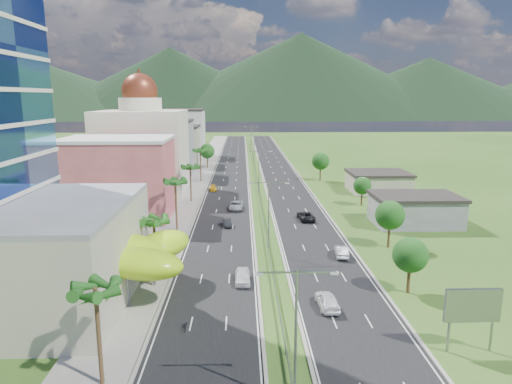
{
  "coord_description": "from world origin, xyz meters",
  "views": [
    {
      "loc": [
        -3.88,
        -55.82,
        23.17
      ],
      "look_at": [
        -1.54,
        21.59,
        7.0
      ],
      "focal_mm": 32.0,
      "sensor_mm": 36.0,
      "label": 1
    }
  ],
  "objects": [
    {
      "name": "leafy_tree_ra",
      "position": [
        16.0,
        -5.0,
        4.78
      ],
      "size": [
        4.2,
        4.2,
        6.9
      ],
      "color": "#47301C",
      "rests_on": "ground"
    },
    {
      "name": "palm_tree_b",
      "position": [
        -15.5,
        2.0,
        7.06
      ],
      "size": [
        3.6,
        3.6,
        8.1
      ],
      "color": "#47301C",
      "rests_on": "ground"
    },
    {
      "name": "car_dark_far_right",
      "position": [
        8.23,
        28.45,
        0.84
      ],
      "size": [
        3.19,
        5.99,
        1.6
      ],
      "primitive_type": "imported",
      "rotation": [
        0.0,
        0.0,
        3.24
      ],
      "color": "black",
      "rests_on": "road_right"
    },
    {
      "name": "motorcycle",
      "position": [
        -9.76,
        -13.17,
        0.63
      ],
      "size": [
        0.63,
        1.86,
        1.18
      ],
      "primitive_type": "imported",
      "rotation": [
        0.0,
        0.0,
        0.04
      ],
      "color": "black",
      "rests_on": "road_left"
    },
    {
      "name": "car_silver_right",
      "position": [
        10.7,
        7.87,
        0.84
      ],
      "size": [
        2.2,
        5.03,
        1.61
      ],
      "primitive_type": "imported",
      "rotation": [
        0.0,
        0.0,
        3.04
      ],
      "color": "#B7B9C0",
      "rests_on": "road_right"
    },
    {
      "name": "streetlight_median_a",
      "position": [
        0.0,
        -25.0,
        6.75
      ],
      "size": [
        6.04,
        0.25,
        11.0
      ],
      "color": "gray",
      "rests_on": "ground"
    },
    {
      "name": "road_right",
      "position": [
        7.5,
        90.0,
        0.02
      ],
      "size": [
        11.0,
        260.0,
        0.04
      ],
      "primitive_type": "cube",
      "color": "black",
      "rests_on": "ground"
    },
    {
      "name": "midrise_grey",
      "position": [
        -27.0,
        80.0,
        8.0
      ],
      "size": [
        16.0,
        15.0,
        16.0
      ],
      "primitive_type": "cube",
      "color": "slate",
      "rests_on": "ground"
    },
    {
      "name": "midrise_white",
      "position": [
        -27.0,
        125.0,
        9.0
      ],
      "size": [
        16.0,
        15.0,
        18.0
      ],
      "primitive_type": "cube",
      "color": "silver",
      "rests_on": "ground"
    },
    {
      "name": "car_yellow_far_left",
      "position": [
        -11.35,
        57.13,
        0.66
      ],
      "size": [
        2.12,
        4.39,
        1.23
      ],
      "primitive_type": "imported",
      "rotation": [
        0.0,
        0.0,
        0.09
      ],
      "color": "yellow",
      "rests_on": "road_left"
    },
    {
      "name": "midrise_beige",
      "position": [
        -27.0,
        102.0,
        6.5
      ],
      "size": [
        16.0,
        15.0,
        13.0
      ],
      "primitive_type": "cube",
      "color": "#BBB49A",
      "rests_on": "ground"
    },
    {
      "name": "sidewalk_left",
      "position": [
        -17.0,
        90.0,
        0.06
      ],
      "size": [
        7.0,
        260.0,
        0.12
      ],
      "primitive_type": "cube",
      "color": "gray",
      "rests_on": "ground"
    },
    {
      "name": "leafy_tree_rb",
      "position": [
        19.0,
        12.0,
        5.18
      ],
      "size": [
        4.55,
        4.55,
        7.47
      ],
      "color": "#47301C",
      "rests_on": "ground"
    },
    {
      "name": "car_silver_mid_left",
      "position": [
        -5.23,
        37.27,
        0.86
      ],
      "size": [
        2.98,
        5.99,
        1.63
      ],
      "primitive_type": "imported",
      "rotation": [
        0.0,
        0.0,
        -0.05
      ],
      "color": "#B8BBC1",
      "rests_on": "road_left"
    },
    {
      "name": "palm_tree_a",
      "position": [
        -15.5,
        -22.0,
        8.02
      ],
      "size": [
        3.6,
        3.6,
        9.1
      ],
      "color": "#47301C",
      "rests_on": "ground"
    },
    {
      "name": "car_white_near_left",
      "position": [
        -3.94,
        -1.32,
        0.86
      ],
      "size": [
        1.94,
        4.81,
        1.64
      ],
      "primitive_type": "imported",
      "rotation": [
        0.0,
        0.0,
        0.0
      ],
      "color": "white",
      "rests_on": "road_left"
    },
    {
      "name": "road_left",
      "position": [
        -7.5,
        90.0,
        0.02
      ],
      "size": [
        11.0,
        260.0,
        0.04
      ],
      "primitive_type": "cube",
      "color": "black",
      "rests_on": "ground"
    },
    {
      "name": "streetlight_median_c",
      "position": [
        0.0,
        50.0,
        6.75
      ],
      "size": [
        6.04,
        0.25,
        11.0
      ],
      "color": "gray",
      "rests_on": "ground"
    },
    {
      "name": "palm_tree_c",
      "position": [
        -15.5,
        22.0,
        8.5
      ],
      "size": [
        3.6,
        3.6,
        9.6
      ],
      "color": "#47301C",
      "rests_on": "ground"
    },
    {
      "name": "lime_canopy",
      "position": [
        -20.0,
        -4.0,
        4.99
      ],
      "size": [
        18.0,
        15.0,
        7.4
      ],
      "color": "#ACE616",
      "rests_on": "ground"
    },
    {
      "name": "leafy_tree_rd",
      "position": [
        18.0,
        70.0,
        5.58
      ],
      "size": [
        4.9,
        4.9,
        8.05
      ],
      "color": "#47301C",
      "rests_on": "ground"
    },
    {
      "name": "shed_near",
      "position": [
        28.0,
        25.0,
        2.5
      ],
      "size": [
        15.0,
        10.0,
        5.0
      ],
      "primitive_type": "cube",
      "color": "slate",
      "rests_on": "ground"
    },
    {
      "name": "pink_shophouse",
      "position": [
        -28.0,
        32.0,
        7.5
      ],
      "size": [
        20.0,
        15.0,
        15.0
      ],
      "primitive_type": "cube",
      "color": "#B94C55",
      "rests_on": "ground"
    },
    {
      "name": "mountain_ridge",
      "position": [
        60.0,
        450.0,
        0.0
      ],
      "size": [
        860.0,
        140.0,
        90.0
      ],
      "primitive_type": null,
      "color": "black",
      "rests_on": "ground"
    },
    {
      "name": "leafy_tree_lfar",
      "position": [
        -15.5,
        95.0,
        5.58
      ],
      "size": [
        4.9,
        4.9,
        8.05
      ],
      "color": "#47301C",
      "rests_on": "ground"
    },
    {
      "name": "median_guardrail",
      "position": [
        0.0,
        71.99,
        0.62
      ],
      "size": [
        0.1,
        216.06,
        0.76
      ],
      "color": "gray",
      "rests_on": "ground"
    },
    {
      "name": "leafy_tree_rc",
      "position": [
        22.0,
        40.0,
        4.37
      ],
      "size": [
        3.85,
        3.85,
        6.33
      ],
      "color": "#47301C",
      "rests_on": "ground"
    },
    {
      "name": "car_dark_left",
      "position": [
        -6.72,
        24.5,
        0.69
      ],
      "size": [
        1.89,
        4.11,
        1.31
      ],
      "primitive_type": "imported",
      "rotation": [
        0.0,
        0.0,
        0.13
      ],
      "color": "black",
      "rests_on": "road_left"
    },
    {
      "name": "shed_far",
      "position": [
        30.0,
        55.0,
        2.2
      ],
      "size": [
        14.0,
        12.0,
        4.4
      ],
      "primitive_type": "cube",
      "color": "#BBB49A",
      "rests_on": "ground"
    },
    {
      "name": "ground",
      "position": [
        0.0,
        0.0,
        0.0
      ],
      "size": [
        500.0,
        500.0,
        0.0
      ],
      "primitive_type": "plane",
      "color": "#2D5119",
      "rests_on": "ground"
    },
    {
      "name": "domed_building",
      "position": [
        -28.0,
        55.0,
        11.35
      ],
      "size": [
        20.0,
        20.0,
        28.7
      ],
      "color": "beige",
      "rests_on": "ground"
    },
    {
      "name": "streetlight_median_b",
      "position": [
        0.0,
        10.0,
        6.75
      ],
      "size": [
        6.04,
        0.25,
        11.0
      ],
      "color": "gray",
      "rests_on": "ground"
    },
    {
      "name": "billboard",
      "position": [
        17.0,
        -18.0,
        4.42
      ],
      "size": [
        5.2,
        0.35,
        6.2
      ],
      "color": "gray",
      "rests_on": "ground"
    },
    {
      "name": "streetlight_median_d",
      "position": [
        0.0,
        95.0,
        6.75
      ],
      "size": [
        6.04,
        0.25,
        11.0
      ],
      "color": "gray",
      "rests_on": "ground"
    },
    {
      "name": "palm_tree_e",
      "position": [
        -15.5,
        70.0,
        8.31
      ],
      "size": [
        3.6,
        3.6,
        9.4
      ],
      "color": "#47301C",
      "rests_on": "ground"
    },
    {
      "name": "palm_tree_d",
      "position": [
        -15.5,
        45.0,
        7.54
      ],
      "size": [
        3.6,
        3.6,
        8.6
      ],
      "color": "#47301C",
      "rests_on": "ground"
    },
    {
      "name": "car_white_near_right",
      "position": [
        5.52,
        -8.74,
        0.91
      ],
      "size": [
        2.34,
        5.22,
        1.74
      ],
      "primitive_type": "imported",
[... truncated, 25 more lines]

